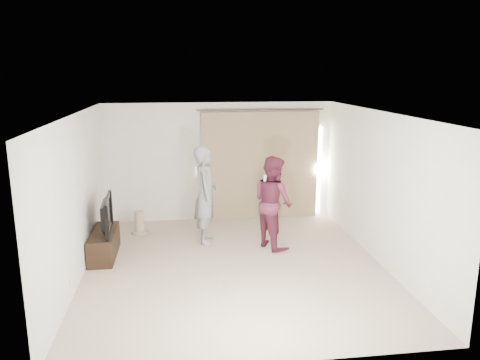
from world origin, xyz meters
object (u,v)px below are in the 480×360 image
object	(u,v)px
tv_console	(104,244)
tv	(102,215)
person_woman	(273,202)
person_man	(206,195)

from	to	relation	value
tv_console	tv	distance (m)	0.55
tv	person_woman	size ratio (longest dim) A/B	0.62
person_woman	tv_console	bearing A→B (deg)	-178.20
tv_console	person_man	distance (m)	2.06
tv_console	tv	xyz separation A→B (m)	(0.00, -0.00, 0.55)
tv_console	tv	bearing A→B (deg)	-90.00
tv	person_man	distance (m)	1.94
tv	person_woman	distance (m)	3.10
tv_console	person_man	bearing A→B (deg)	15.23
tv	person_man	bearing A→B (deg)	-78.27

